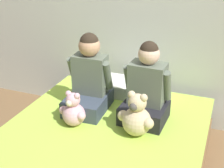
# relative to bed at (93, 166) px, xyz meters

# --- Properties ---
(bed) EXTENTS (1.41, 1.94, 0.36)m
(bed) POSITION_rel_bed_xyz_m (0.00, 0.00, 0.00)
(bed) COLOR brown
(bed) RESTS_ON ground_plane
(child_on_left) EXTENTS (0.35, 0.41, 0.61)m
(child_on_left) POSITION_rel_bed_xyz_m (-0.22, 0.44, 0.42)
(child_on_left) COLOR #384251
(child_on_left) RESTS_ON bed
(child_on_right) EXTENTS (0.35, 0.31, 0.60)m
(child_on_right) POSITION_rel_bed_xyz_m (0.24, 0.44, 0.42)
(child_on_right) COLOR black
(child_on_right) RESTS_ON bed
(teddy_bear_held_by_left_child) EXTENTS (0.22, 0.17, 0.26)m
(teddy_bear_held_by_left_child) POSITION_rel_bed_xyz_m (-0.22, 0.17, 0.29)
(teddy_bear_held_by_left_child) COLOR #DBA3B2
(teddy_bear_held_by_left_child) RESTS_ON bed
(teddy_bear_held_by_right_child) EXTENTS (0.26, 0.20, 0.32)m
(teddy_bear_held_by_right_child) POSITION_rel_bed_xyz_m (0.23, 0.22, 0.31)
(teddy_bear_held_by_right_child) COLOR #D1B78E
(teddy_bear_held_by_right_child) RESTS_ON bed
(pillow_at_headboard) EXTENTS (0.53, 0.29, 0.11)m
(pillow_at_headboard) POSITION_rel_bed_xyz_m (0.00, 0.79, 0.24)
(pillow_at_headboard) COLOR silver
(pillow_at_headboard) RESTS_ON bed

